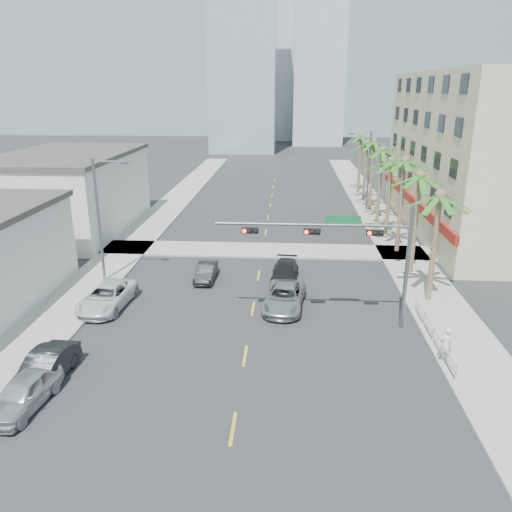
% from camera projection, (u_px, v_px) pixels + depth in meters
% --- Properties ---
extents(ground, '(260.00, 260.00, 0.00)m').
position_uv_depth(ground, '(238.00, 400.00, 22.74)').
color(ground, '#262628').
rests_on(ground, ground).
extents(sidewalk_right, '(4.00, 120.00, 0.15)m').
position_uv_depth(sidewalk_right, '(407.00, 261.00, 40.89)').
color(sidewalk_right, gray).
rests_on(sidewalk_right, ground).
extents(sidewalk_left, '(4.00, 120.00, 0.15)m').
position_uv_depth(sidewalk_left, '(121.00, 255.00, 42.35)').
color(sidewalk_left, gray).
rests_on(sidewalk_left, ground).
extents(sidewalk_cross, '(80.00, 4.00, 0.15)m').
position_uv_depth(sidewalk_cross, '(263.00, 250.00, 43.51)').
color(sidewalk_cross, gray).
rests_on(sidewalk_cross, ground).
extents(building_right, '(15.25, 28.00, 15.00)m').
position_uv_depth(building_right, '(498.00, 155.00, 47.36)').
color(building_right, '#CBB68F').
rests_on(building_right, ground).
extents(building_left_far, '(11.00, 18.00, 7.20)m').
position_uv_depth(building_left_far, '(69.00, 194.00, 49.25)').
color(building_left_far, beige).
rests_on(building_left_far, ground).
extents(tower_far_left, '(14.00, 14.00, 48.00)m').
position_uv_depth(tower_far_left, '(243.00, 36.00, 105.36)').
color(tower_far_left, '#99B2C6').
rests_on(tower_far_left, ground).
extents(tower_far_right, '(12.00, 12.00, 60.00)m').
position_uv_depth(tower_far_right, '(321.00, 14.00, 116.59)').
color(tower_far_right, '#ADADB2').
rests_on(tower_far_right, ground).
extents(tower_far_center, '(16.00, 16.00, 42.00)m').
position_uv_depth(tower_far_center, '(272.00, 59.00, 134.38)').
color(tower_far_center, '#ADADB2').
rests_on(tower_far_center, ground).
extents(traffic_signal_mast, '(11.12, 0.54, 7.20)m').
position_uv_depth(traffic_signal_mast, '(352.00, 245.00, 28.28)').
color(traffic_signal_mast, slate).
rests_on(traffic_signal_mast, ground).
extents(palm_tree_0, '(4.80, 4.80, 7.80)m').
position_uv_depth(palm_tree_0, '(440.00, 197.00, 31.11)').
color(palm_tree_0, brown).
rests_on(palm_tree_0, ground).
extents(palm_tree_1, '(4.80, 4.80, 8.16)m').
position_uv_depth(palm_tree_1, '(420.00, 177.00, 35.91)').
color(palm_tree_1, brown).
rests_on(palm_tree_1, ground).
extents(palm_tree_2, '(4.80, 4.80, 8.52)m').
position_uv_depth(palm_tree_2, '(405.00, 162.00, 40.72)').
color(palm_tree_2, brown).
rests_on(palm_tree_2, ground).
extents(palm_tree_3, '(4.80, 4.80, 7.80)m').
position_uv_depth(palm_tree_3, '(392.00, 162.00, 45.86)').
color(palm_tree_3, brown).
rests_on(palm_tree_3, ground).
extents(palm_tree_4, '(4.80, 4.80, 8.16)m').
position_uv_depth(palm_tree_4, '(382.00, 151.00, 50.66)').
color(palm_tree_4, brown).
rests_on(palm_tree_4, ground).
extents(palm_tree_5, '(4.80, 4.80, 8.52)m').
position_uv_depth(palm_tree_5, '(374.00, 142.00, 55.47)').
color(palm_tree_5, brown).
rests_on(palm_tree_5, ground).
extents(palm_tree_6, '(4.80, 4.80, 7.80)m').
position_uv_depth(palm_tree_6, '(367.00, 144.00, 60.61)').
color(palm_tree_6, brown).
rests_on(palm_tree_6, ground).
extents(palm_tree_7, '(4.80, 4.80, 8.16)m').
position_uv_depth(palm_tree_7, '(361.00, 137.00, 65.41)').
color(palm_tree_7, brown).
rests_on(palm_tree_7, ground).
extents(streetlight_left, '(2.55, 0.25, 9.00)m').
position_uv_depth(streetlight_left, '(101.00, 215.00, 35.03)').
color(streetlight_left, slate).
rests_on(streetlight_left, ground).
extents(streetlight_right, '(2.55, 0.25, 9.00)m').
position_uv_depth(streetlight_right, '(367.00, 167.00, 56.38)').
color(streetlight_right, slate).
rests_on(streetlight_right, ground).
extents(guardrail, '(0.08, 8.08, 1.00)m').
position_uv_depth(guardrail, '(433.00, 333.00, 27.57)').
color(guardrail, silver).
rests_on(guardrail, ground).
extents(car_parked_near, '(2.20, 4.52, 1.48)m').
position_uv_depth(car_parked_near, '(24.00, 393.00, 22.03)').
color(car_parked_near, silver).
rests_on(car_parked_near, ground).
extents(car_parked_mid, '(1.82, 4.62, 1.50)m').
position_uv_depth(car_parked_mid, '(45.00, 368.00, 23.97)').
color(car_parked_mid, black).
rests_on(car_parked_mid, ground).
extents(car_parked_far, '(2.90, 5.57, 1.50)m').
position_uv_depth(car_parked_far, '(107.00, 297.00, 32.12)').
color(car_parked_far, silver).
rests_on(car_parked_far, ground).
extents(car_lane_left, '(1.34, 3.75, 1.23)m').
position_uv_depth(car_lane_left, '(206.00, 272.00, 36.87)').
color(car_lane_left, black).
rests_on(car_lane_left, ground).
extents(car_lane_center, '(3.02, 5.52, 1.47)m').
position_uv_depth(car_lane_center, '(284.00, 297.00, 32.10)').
color(car_lane_center, '#ABABB0').
rests_on(car_lane_center, ground).
extents(car_lane_right, '(2.17, 4.67, 1.32)m').
position_uv_depth(car_lane_right, '(285.00, 272.00, 36.73)').
color(car_lane_right, black).
rests_on(car_lane_right, ground).
extents(pedestrian, '(0.80, 0.64, 1.91)m').
position_uv_depth(pedestrian, '(446.00, 345.00, 25.42)').
color(pedestrian, silver).
rests_on(pedestrian, sidewalk_right).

